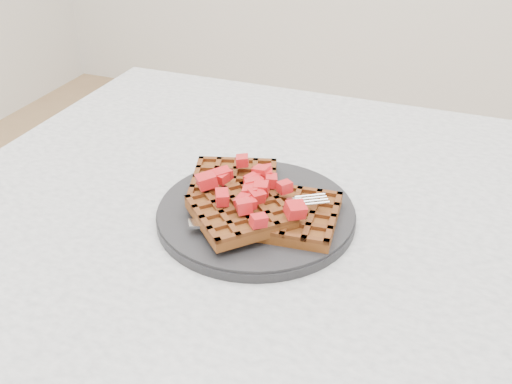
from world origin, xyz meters
TOP-DOWN VIEW (x-y plane):
  - table at (0.00, 0.00)m, footprint 1.20×0.80m
  - plate at (-0.15, -0.04)m, footprint 0.25×0.25m
  - waffles at (-0.15, -0.04)m, footprint 0.22×0.22m
  - strawberry_pile at (-0.15, -0.04)m, footprint 0.15×0.15m
  - fork at (-0.13, -0.06)m, footprint 0.17×0.11m

SIDE VIEW (x-z plane):
  - table at x=0.00m, z-range 0.26..1.01m
  - plate at x=-0.15m, z-range 0.75..0.77m
  - fork at x=-0.13m, z-range 0.77..0.78m
  - waffles at x=-0.15m, z-range 0.76..0.79m
  - strawberry_pile at x=-0.15m, z-range 0.79..0.82m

